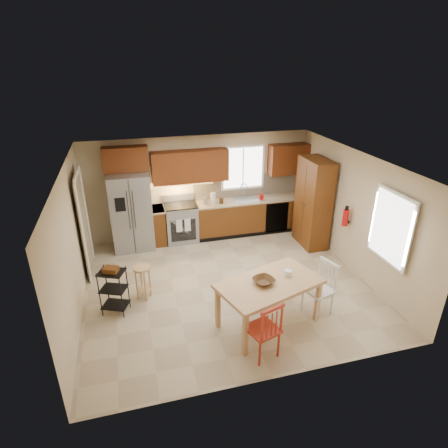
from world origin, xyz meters
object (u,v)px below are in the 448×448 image
dining_table (268,303)px  table_jar (288,274)px  range_stove (181,223)px  pantry (313,203)px  chair_white (318,289)px  bar_stool (143,282)px  utility_cart (114,291)px  fire_extinguisher (345,218)px  table_bowl (264,283)px  soap_bottle (261,196)px  chair_red (263,328)px  refrigerator (131,212)px

dining_table → table_jar: size_ratio=10.88×
range_stove → pantry: 3.19m
dining_table → chair_white: chair_white is taller
bar_stool → utility_cart: (-0.52, -0.30, 0.10)m
pantry → fire_extinguisher: bearing=-79.2°
table_bowl → soap_bottle: bearing=70.3°
bar_stool → utility_cart: size_ratio=0.78×
chair_white → table_bowl: 1.11m
soap_bottle → bar_stool: size_ratio=0.28×
pantry → table_jar: pantry is taller
pantry → dining_table: pantry is taller
chair_red → table_jar: size_ratio=6.39×
range_stove → dining_table: 3.64m
fire_extinguisher → chair_red: bearing=-140.8°
range_stove → bar_stool: range_stove is taller
chair_red → fire_extinguisher: bearing=21.4°
fire_extinguisher → chair_red: 3.44m
fire_extinguisher → utility_cart: 4.85m
pantry → chair_white: pantry is taller
refrigerator → chair_red: 4.47m
dining_table → table_jar: table_jar is taller
table_bowl → bar_stool: (-1.88, 1.31, -0.49)m
chair_white → dining_table: bearing=75.2°
table_jar → utility_cart: (-2.88, 0.91, -0.43)m
table_bowl → utility_cart: 2.64m
pantry → table_jar: size_ratio=13.60×
fire_extinguisher → bar_stool: 4.33m
dining_table → bar_stool: 2.38m
refrigerator → utility_cart: size_ratio=2.09×
soap_bottle → pantry: (0.95, -0.90, 0.05)m
chair_white → bar_stool: chair_white is taller
dining_table → table_bowl: 0.43m
soap_bottle → table_jar: (-0.76, -3.33, -0.13)m
pantry → table_bowl: size_ratio=6.17×
chair_white → pantry: bearing=-42.1°
table_jar → bar_stool: (-2.36, 1.20, -0.52)m
table_bowl → table_jar: bearing=12.5°
refrigerator → dining_table: size_ratio=1.08×
soap_bottle → dining_table: 3.66m
soap_bottle → dining_table: soap_bottle is taller
chair_red → chair_white: same height
dining_table → bar_stool: size_ratio=2.48×
bar_stool → chair_white: bearing=-2.6°
refrigerator → table_bowl: bearing=-60.6°
soap_bottle → bar_stool: bearing=-145.6°
chair_white → utility_cart: chair_white is taller
refrigerator → chair_white: bearing=-48.6°
table_bowl → fire_extinguisher: bearing=32.0°
chair_white → soap_bottle: bearing=-20.7°
refrigerator → range_stove: bearing=3.0°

